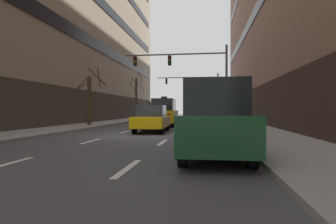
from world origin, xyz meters
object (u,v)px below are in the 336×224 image
taxi_driving_0 (152,119)px  pedestrian_0 (239,113)px  taxi_driving_2 (164,113)px  car_parked_2 (209,117)px  street_tree_1 (89,99)px  car_driving_1 (166,111)px  traffic_signal_1 (199,87)px  traffic_signal_0 (191,69)px  car_parked_0 (215,120)px  car_parked_1 (211,114)px  street_tree_2 (136,97)px

taxi_driving_0 → pedestrian_0: size_ratio=2.74×
taxi_driving_2 → car_parked_2: 3.84m
taxi_driving_2 → car_parked_2: size_ratio=1.08×
street_tree_1 → pedestrian_0: size_ratio=2.83×
pedestrian_0 → taxi_driving_2: bearing=-139.9°
car_driving_1 → taxi_driving_2: size_ratio=1.03×
taxi_driving_2 → traffic_signal_1: bearing=83.2°
street_tree_1 → pedestrian_0: 13.84m
taxi_driving_0 → traffic_signal_0: traffic_signal_0 is taller
car_parked_0 → car_parked_2: (-0.00, 12.69, -0.27)m
traffic_signal_1 → street_tree_1: 22.10m
traffic_signal_1 → street_tree_1: size_ratio=2.06×
car_driving_1 → car_parked_2: (6.48, -22.46, -0.34)m
taxi_driving_2 → car_parked_1: bearing=-66.4°
traffic_signal_1 → pedestrian_0: (4.10, -13.95, -3.61)m
traffic_signal_0 → taxi_driving_0: bearing=-103.6°
traffic_signal_0 → car_parked_2: bearing=-64.8°
car_parked_0 → traffic_signal_0: traffic_signal_0 is taller
car_parked_0 → street_tree_2: bearing=108.7°
car_parked_1 → traffic_signal_1: traffic_signal_1 is taller
car_driving_1 → traffic_signal_1: bearing=-18.4°
car_driving_1 → traffic_signal_1: traffic_signal_1 is taller
car_driving_1 → taxi_driving_2: (2.92, -21.07, -0.02)m
car_driving_1 → traffic_signal_1: size_ratio=0.52×
taxi_driving_0 → car_parked_1: (3.42, -2.45, 0.34)m
car_parked_0 → traffic_signal_1: traffic_signal_1 is taller
pedestrian_0 → taxi_driving_0: bearing=-119.4°
taxi_driving_0 → car_parked_2: taxi_driving_0 is taller
traffic_signal_1 → taxi_driving_2: bearing=-96.8°
car_driving_1 → car_parked_1: 29.94m
car_driving_1 → car_parked_0: size_ratio=1.09×
car_parked_0 → street_tree_2: street_tree_2 is taller
taxi_driving_2 → traffic_signal_0: traffic_signal_0 is taller
street_tree_1 → street_tree_2: bearing=90.0°
taxi_driving_2 → street_tree_2: 14.87m
taxi_driving_0 → traffic_signal_1: bearing=85.1°
taxi_driving_2 → car_driving_1: bearing=97.9°
taxi_driving_2 → car_parked_1: (3.56, -8.16, 0.03)m
traffic_signal_1 → street_tree_2: 10.06m
car_parked_0 → street_tree_2: (-9.35, 27.63, 1.99)m
car_parked_0 → car_parked_1: (0.00, 5.91, 0.08)m
pedestrian_0 → traffic_signal_0: bearing=-142.0°
street_tree_2 → car_parked_2: bearing=-58.0°
car_parked_1 → street_tree_1: street_tree_1 is taller
taxi_driving_0 → street_tree_2: size_ratio=0.70×
car_driving_1 → street_tree_1: 22.37m
car_parked_2 → taxi_driving_2: bearing=158.7°
car_parked_0 → taxi_driving_2: bearing=104.2°
car_parked_1 → street_tree_2: street_tree_2 is taller
street_tree_1 → car_driving_1: bearing=82.6°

